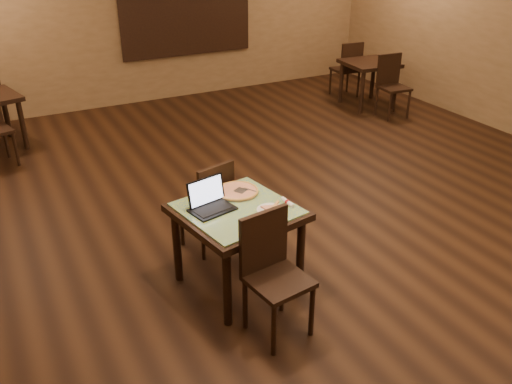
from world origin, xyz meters
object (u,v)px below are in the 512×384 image
tiled_table (237,219)px  laptop (209,201)px  pizza_pan (237,192)px  chair_main_near (272,267)px  other_table_a (369,69)px  chair_main_far (210,202)px  other_table_a_chair_far (348,66)px  other_table_a_chair_near (391,82)px

tiled_table → laptop: size_ratio=2.73×
tiled_table → laptop: bearing=142.1°
tiled_table → pizza_pan: pizza_pan is taller
chair_main_near → other_table_a: (4.19, 4.16, 0.07)m
tiled_table → other_table_a: bearing=30.2°
pizza_pan → other_table_a: pizza_pan is taller
pizza_pan → chair_main_near: bearing=-98.8°
chair_main_near → tiled_table: bearing=80.7°
laptop → other_table_a: size_ratio=0.45×
pizza_pan → other_table_a: size_ratio=0.40×
chair_main_far → other_table_a: 5.08m
laptop → other_table_a_chair_far: 5.93m
chair_main_far → other_table_a_chair_near: size_ratio=0.94×
chair_main_near → other_table_a_chair_far: chair_main_near is taller
laptop → chair_main_far: bearing=54.7°
pizza_pan → other_table_a_chair_near: (4.06, 2.73, -0.22)m
other_table_a → other_table_a_chair_far: 0.57m
pizza_pan → other_table_a_chair_far: bearing=43.7°
other_table_a_chair_far → laptop: bearing=47.0°
laptop → other_table_a_chair_near: 5.24m
tiled_table → chair_main_far: chair_main_far is taller
other_table_a_chair_near → other_table_a_chair_far: bearing=95.2°
other_table_a → other_table_a_chair_far: other_table_a_chair_far is taller
pizza_pan → other_table_a_chair_far: other_table_a_chair_far is taller
tiled_table → chair_main_far: bearing=78.0°
laptop → other_table_a: (4.38, 3.44, -0.20)m
tiled_table → chair_main_near: (-0.01, -0.61, -0.11)m
chair_main_near → laptop: bearing=96.4°
pizza_pan → laptop: bearing=-157.2°
chair_main_near → laptop: 0.79m
chair_main_far → laptop: laptop is taller
chair_main_far → laptop: bearing=52.6°
chair_main_far → other_table_a: size_ratio=1.06×
chair_main_far → pizza_pan: bearing=90.4°
chair_main_near → chair_main_far: 1.24m
tiled_table → other_table_a_chair_far: (4.17, 4.11, -0.11)m
tiled_table → pizza_pan: size_ratio=3.07×
chair_main_near → chair_main_far: chair_main_near is taller
chair_main_near → other_table_a: chair_main_near is taller
chair_main_near → other_table_a_chair_far: size_ratio=1.01×
chair_main_far → other_table_a_chair_near: other_table_a_chair_near is taller
other_table_a_chair_near → chair_main_near: bearing=-134.9°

